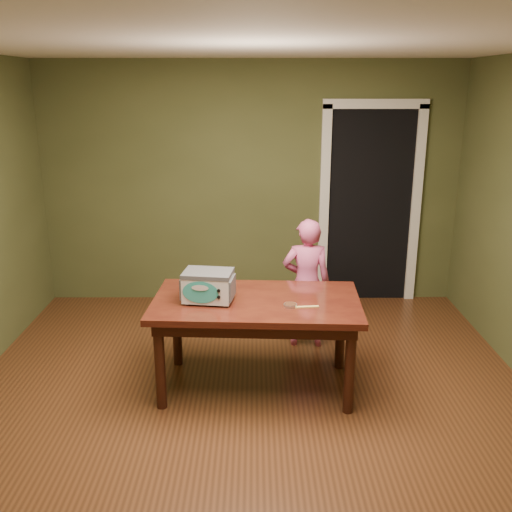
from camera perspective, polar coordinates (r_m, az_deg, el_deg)
The scene contains 8 objects.
floor at distance 4.32m, azimuth -0.71°, elevation -16.13°, with size 5.00×5.00×0.00m, color brown.
room_shell at distance 3.68m, azimuth -0.81°, elevation 6.77°, with size 4.52×5.02×2.61m.
doorway at distance 6.65m, azimuth 10.80°, elevation 5.35°, with size 1.10×0.66×2.25m.
dining_table at distance 4.46m, azimuth 0.03°, elevation -5.55°, with size 1.64×0.98×0.75m.
toy_oven at distance 4.36m, azimuth -4.82°, elevation -2.91°, with size 0.42×0.31×0.24m.
baking_pan at distance 4.29m, azimuth 3.45°, elevation -4.91°, with size 0.10×0.10×0.02m.
spatula at distance 4.29m, azimuth 5.10°, elevation -5.08°, with size 0.18×0.03×0.01m, color #F7D36B.
child at distance 5.23m, azimuth 5.07°, elevation -2.73°, with size 0.44×0.29×1.21m, color #DD5B92.
Camera 1 is at (0.04, -3.62, 2.35)m, focal length 40.00 mm.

